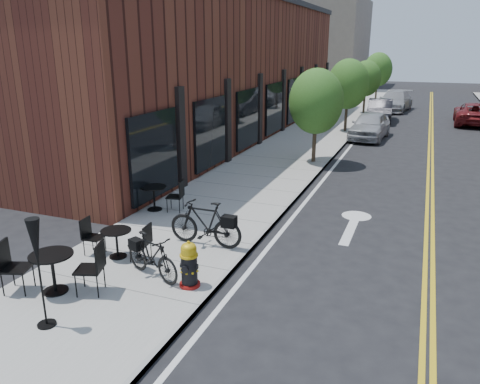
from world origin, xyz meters
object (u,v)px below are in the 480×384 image
at_px(bicycle_left, 205,223).
at_px(parked_car_a, 370,125).
at_px(bistro_set_b, 117,239).
at_px(bistro_set_c, 154,195).
at_px(patio_umbrella, 36,250).
at_px(fire_hydrant, 189,265).
at_px(parked_car_far, 474,114).
at_px(parked_car_b, 380,110).
at_px(parked_car_c, 395,101).
at_px(bicycle_right, 152,256).
at_px(bistro_set_a, 53,267).

relative_size(bicycle_left, parked_car_a, 0.45).
relative_size(bistro_set_b, bistro_set_c, 0.92).
relative_size(bicycle_left, bistro_set_c, 1.07).
relative_size(bicycle_left, patio_umbrella, 0.95).
distance_m(fire_hydrant, patio_umbrella, 2.89).
bearing_deg(parked_car_far, bistro_set_b, 70.81).
distance_m(bicycle_left, parked_car_b, 22.59).
relative_size(bicycle_left, parked_car_b, 0.43).
xyz_separation_m(bicycle_left, patio_umbrella, (-1.10, -4.10, 0.85)).
bearing_deg(bistro_set_b, bistro_set_c, 101.11).
distance_m(parked_car_b, parked_car_c, 5.71).
bearing_deg(parked_car_far, fire_hydrant, 75.72).
bearing_deg(parked_car_c, bistro_set_c, -93.62).
height_order(patio_umbrella, parked_car_a, patio_umbrella).
distance_m(patio_umbrella, parked_car_b, 26.79).
bearing_deg(patio_umbrella, bicycle_left, 74.98).
height_order(bicycle_right, bistro_set_b, bicycle_right).
distance_m(parked_car_a, parked_car_far, 9.10).
relative_size(patio_umbrella, parked_car_c, 0.39).
relative_size(bistro_set_b, parked_car_a, 0.38).
xyz_separation_m(parked_car_a, parked_car_b, (-0.10, 6.44, 0.00)).
xyz_separation_m(patio_umbrella, parked_car_a, (3.08, 20.17, -0.82)).
height_order(patio_umbrella, parked_car_b, patio_umbrella).
bearing_deg(patio_umbrella, bicycle_right, 70.54).
xyz_separation_m(fire_hydrant, bistro_set_b, (-2.16, 0.60, -0.03)).
bearing_deg(parked_car_b, bistro_set_a, -101.81).
xyz_separation_m(bistro_set_a, parked_car_c, (4.20, 31.32, 0.09)).
bearing_deg(parked_car_c, parked_car_b, -88.30).
distance_m(fire_hydrant, parked_car_a, 18.06).
distance_m(parked_car_a, parked_car_c, 12.13).
distance_m(bicycle_left, parked_car_far, 24.47).
height_order(fire_hydrant, bistro_set_a, bistro_set_a).
relative_size(fire_hydrant, parked_car_c, 0.19).
bearing_deg(bicycle_right, bistro_set_c, 50.92).
distance_m(bistro_set_b, parked_car_b, 24.10).
height_order(bistro_set_a, patio_umbrella, patio_umbrella).
relative_size(bistro_set_a, parked_car_far, 0.40).
xyz_separation_m(fire_hydrant, parked_car_far, (6.96, 25.23, 0.11)).
bearing_deg(bicycle_left, fire_hydrant, 16.41).
height_order(parked_car_a, parked_car_far, parked_car_a).
bearing_deg(bistro_set_a, bistro_set_c, 79.03).
xyz_separation_m(parked_car_b, parked_car_far, (5.64, 0.78, -0.03)).
bearing_deg(parked_car_b, fire_hydrant, -96.73).
bearing_deg(parked_car_a, bistro_set_b, -97.27).
xyz_separation_m(bicycle_right, bistro_set_b, (-1.28, 0.56, -0.05)).
bearing_deg(patio_umbrella, bistro_set_b, 100.16).
bearing_deg(parked_car_b, parked_car_c, 81.13).
bearing_deg(parked_car_a, bicycle_left, -92.68).
relative_size(bistro_set_b, patio_umbrella, 0.82).
bearing_deg(bicycle_left, parked_car_far, 162.19).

